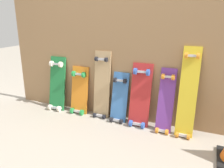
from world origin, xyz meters
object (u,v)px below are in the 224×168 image
(skateboard_green, at_px, (57,86))
(skateboard_blue, at_px, (119,100))
(skateboard_orange, at_px, (79,93))
(skateboard_natural, at_px, (102,88))
(skateboard_yellow, at_px, (188,96))
(skateboard_red, at_px, (140,98))
(skateboard_purple, at_px, (165,104))

(skateboard_green, height_order, skateboard_blue, skateboard_green)
(skateboard_orange, bearing_deg, skateboard_natural, 2.10)
(skateboard_yellow, bearing_deg, skateboard_green, 179.00)
(skateboard_natural, xyz_separation_m, skateboard_red, (0.47, -0.03, -0.05))
(skateboard_orange, xyz_separation_m, skateboard_yellow, (1.25, -0.04, 0.15))
(skateboard_blue, xyz_separation_m, skateboard_purple, (0.52, -0.02, 0.05))
(skateboard_natural, relative_size, skateboard_purple, 1.17)
(skateboard_red, bearing_deg, skateboard_blue, 178.88)
(skateboard_blue, relative_size, skateboard_red, 0.84)
(skateboard_natural, xyz_separation_m, skateboard_yellow, (0.95, -0.05, 0.05))
(skateboard_natural, relative_size, skateboard_blue, 1.36)
(skateboard_green, distance_m, skateboard_red, 1.08)
(skateboard_blue, relative_size, skateboard_yellow, 0.65)
(skateboard_orange, distance_m, skateboard_blue, 0.53)
(skateboard_green, height_order, skateboard_orange, skateboard_green)
(skateboard_yellow, bearing_deg, skateboard_blue, 178.24)
(skateboard_blue, distance_m, skateboard_purple, 0.52)
(skateboard_red, height_order, skateboard_purple, skateboard_red)
(skateboard_green, bearing_deg, skateboard_purple, -1.14)
(skateboard_green, height_order, skateboard_purple, skateboard_green)
(skateboard_natural, distance_m, skateboard_red, 0.47)
(skateboard_purple, bearing_deg, skateboard_orange, 178.01)
(skateboard_green, xyz_separation_m, skateboard_red, (1.08, -0.01, 0.00))
(skateboard_red, bearing_deg, skateboard_natural, 176.38)
(skateboard_orange, height_order, skateboard_red, skateboard_red)
(skateboard_green, distance_m, skateboard_natural, 0.62)
(skateboard_orange, relative_size, skateboard_purple, 0.88)
(skateboard_blue, distance_m, skateboard_yellow, 0.74)
(skateboard_natural, bearing_deg, skateboard_orange, -177.90)
(skateboard_orange, distance_m, skateboard_yellow, 1.26)
(skateboard_green, xyz_separation_m, skateboard_orange, (0.32, 0.01, -0.05))
(skateboard_natural, height_order, skateboard_red, skateboard_natural)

